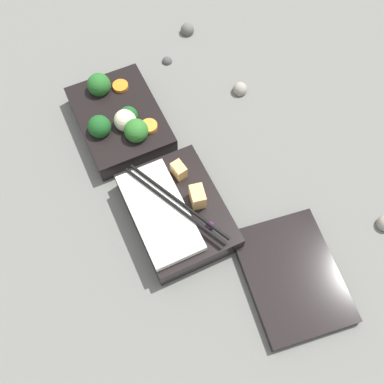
{
  "coord_description": "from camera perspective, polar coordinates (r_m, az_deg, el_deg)",
  "views": [
    {
      "loc": [
        0.37,
        -0.1,
        0.65
      ],
      "look_at": [
        0.08,
        0.04,
        0.04
      ],
      "focal_mm": 42.0,
      "sensor_mm": 36.0,
      "label": 1
    }
  ],
  "objects": [
    {
      "name": "bento_lid",
      "position": [
        0.69,
        12.57,
        -10.35
      ],
      "size": [
        0.2,
        0.16,
        0.02
      ],
      "primitive_type": "cube",
      "rotation": [
        0.0,
        0.0,
        -0.14
      ],
      "color": "black",
      "rests_on": "ground_plane"
    },
    {
      "name": "pebble_1",
      "position": [
        0.85,
        6.11,
        12.86
      ],
      "size": [
        0.03,
        0.03,
        0.03
      ],
      "primitive_type": "sphere",
      "color": "gray",
      "rests_on": "ground_plane"
    },
    {
      "name": "ground_plane",
      "position": [
        0.76,
        -5.18,
        2.65
      ],
      "size": [
        3.0,
        3.0,
        0.0
      ],
      "primitive_type": "plane",
      "color": "slate"
    },
    {
      "name": "pebble_2",
      "position": [
        0.95,
        -0.6,
        19.91
      ],
      "size": [
        0.03,
        0.03,
        0.03
      ],
      "primitive_type": "sphere",
      "color": "#595651",
      "rests_on": "ground_plane"
    },
    {
      "name": "bento_tray_vegetable",
      "position": [
        0.79,
        -9.24,
        9.18
      ],
      "size": [
        0.19,
        0.14,
        0.07
      ],
      "color": "black",
      "rests_on": "ground_plane"
    },
    {
      "name": "bento_tray_rice",
      "position": [
        0.7,
        -2.12,
        -2.44
      ],
      "size": [
        0.19,
        0.14,
        0.07
      ],
      "color": "black",
      "rests_on": "ground_plane"
    },
    {
      "name": "pebble_3",
      "position": [
        0.9,
        -3.2,
        16.4
      ],
      "size": [
        0.02,
        0.02,
        0.02
      ],
      "primitive_type": "sphere",
      "color": "#474442",
      "rests_on": "ground_plane"
    }
  ]
}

